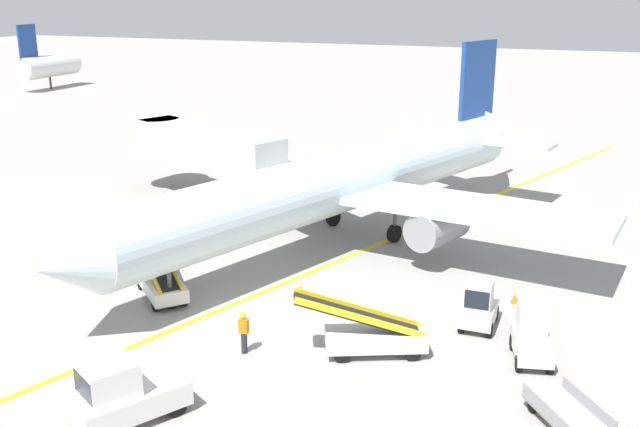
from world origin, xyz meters
TOP-DOWN VIEW (x-y plane):
  - ground_plane at (0.00, 0.00)m, footprint 300.00×300.00m
  - taxi_line_yellow at (-0.49, 5.00)m, footprint 27.56×75.31m
  - airliner at (-0.30, 10.80)m, footprint 27.50×34.18m
  - jet_bridge at (-12.26, 15.07)m, footprint 12.93×7.20m
  - pushback_tug at (-1.04, -8.52)m, footprint 3.45×4.07m
  - baggage_tug_near_wing at (10.69, 0.51)m, footprint 1.85×2.64m
  - baggage_tug_by_cargo_door at (8.40, 2.45)m, footprint 1.35×2.41m
  - belt_loader_forward_hold at (5.02, -1.26)m, footprint 5.07×3.21m
  - belt_loader_aft_hold at (-5.52, 0.43)m, footprint 4.55×4.28m
  - baggage_cart_loaded at (12.25, -3.71)m, footprint 2.93×3.48m
  - ground_crew_marshaller at (0.47, -3.02)m, footprint 0.36×0.24m
  - safety_cone_nose_left at (-14.40, 14.37)m, footprint 0.36×0.36m
  - safety_cone_nose_right at (0.31, 2.93)m, footprint 0.36×0.36m
  - safety_cone_wingtip_left at (-7.84, 6.01)m, footprint 0.36×0.36m
  - safety_cone_wingtip_right at (-11.88, 6.35)m, footprint 0.36×0.36m
  - safety_cone_tail_area at (9.48, 5.50)m, footprint 0.36×0.36m
  - distant_aircraft_far_left at (-59.57, 55.45)m, footprint 3.00×10.10m

SIDE VIEW (x-z plane):
  - ground_plane at x=0.00m, z-range 0.00..0.00m
  - taxi_line_yellow at x=-0.49m, z-range 0.00..0.01m
  - safety_cone_nose_left at x=-14.40m, z-range 0.00..0.44m
  - safety_cone_nose_right at x=0.31m, z-range 0.00..0.44m
  - safety_cone_wingtip_left at x=-7.84m, z-range 0.00..0.44m
  - safety_cone_wingtip_right at x=-11.88m, z-range 0.00..0.44m
  - safety_cone_tail_area at x=9.48m, z-range 0.00..0.44m
  - baggage_cart_loaded at x=12.25m, z-range 0.00..0.94m
  - belt_loader_forward_hold at x=5.02m, z-range -0.52..2.07m
  - belt_loader_aft_hold at x=-5.52m, z-range -0.52..2.07m
  - ground_crew_marshaller at x=0.47m, z-range 0.06..1.76m
  - baggage_tug_near_wing at x=10.69m, z-range -0.12..1.98m
  - baggage_tug_by_cargo_door at x=8.40m, z-range -0.12..1.98m
  - pushback_tug at x=-1.04m, z-range -0.11..2.09m
  - distant_aircraft_far_left at x=-59.57m, z-range -1.18..7.62m
  - airliner at x=-0.30m, z-range -1.63..8.47m
  - jet_bridge at x=-12.26m, z-range 1.12..5.97m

